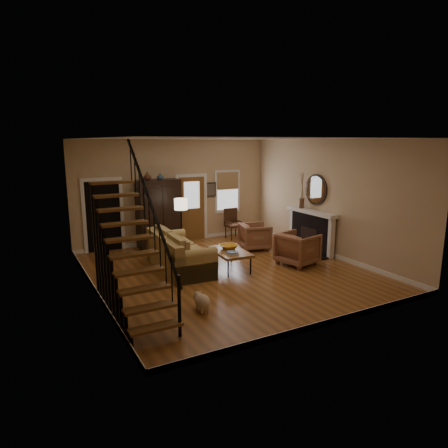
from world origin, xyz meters
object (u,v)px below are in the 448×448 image
armchair_right (255,236)px  floor_lamp (181,227)px  sofa (179,252)px  side_chair (234,224)px  coffee_table (230,260)px  armchair_left (298,249)px  armoire (159,214)px

armchair_right → floor_lamp: 2.30m
sofa → side_chair: bearing=40.2°
coffee_table → armchair_left: bearing=-14.8°
sofa → armchair_right: sofa is taller
coffee_table → armchair_left: 1.88m
armoire → side_chair: armoire is taller
side_chair → coffee_table: bearing=-121.5°
armchair_right → side_chair: (0.08, 1.45, 0.12)m
coffee_table → side_chair: 3.30m
armchair_left → floor_lamp: floor_lamp is taller
armchair_left → floor_lamp: 3.33m
sofa → floor_lamp: (0.55, 1.19, 0.37)m
armoire → floor_lamp: (0.26, -1.19, -0.22)m
armoire → armchair_right: bearing=-33.7°
sofa → armchair_left: 3.14m
sofa → floor_lamp: 1.37m
armchair_right → coffee_table: bearing=144.2°
armchair_right → side_chair: bearing=11.3°
armoire → coffee_table: (0.83, -3.01, -0.80)m
armchair_left → armchair_right: armchair_left is taller
sofa → coffee_table: 1.31m
armoire → side_chair: size_ratio=2.06×
sofa → coffee_table: size_ratio=1.87×
armoire → sofa: armoire is taller
sofa → side_chair: 3.59m
armoire → armchair_right: size_ratio=2.42×
sofa → coffee_table: (1.13, -0.63, -0.21)m
coffee_table → floor_lamp: bearing=107.6°
armchair_right → side_chair: 1.45m
armoire → side_chair: bearing=-4.5°
armoire → armchair_left: armoire is taller
coffee_table → side_chair: side_chair is taller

